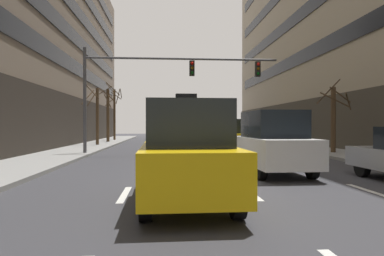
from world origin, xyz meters
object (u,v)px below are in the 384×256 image
Objects in this scene: street_tree_0 at (108,113)px; taxi_driving_1 at (176,142)px; taxi_driving_2 at (170,134)px; car_driving_4 at (200,134)px; taxi_driving_0 at (186,153)px; taxi_driving_3 at (225,136)px; street_tree_1 at (97,113)px; traffic_signal_0 at (158,77)px; street_tree_3 at (114,112)px; car_driving_5 at (273,143)px; street_tree_2 at (334,117)px; taxi_driving_6 at (207,135)px.

taxi_driving_1 is at bearing -69.84° from street_tree_0.
car_driving_4 is at bearing 37.24° from taxi_driving_2.
taxi_driving_0 reaches higher than taxi_driving_3.
street_tree_1 is at bearing 143.30° from taxi_driving_3.
taxi_driving_0 is at bearing -90.06° from taxi_driving_2.
taxi_driving_2 is 0.43× the size of traffic_signal_0.
car_driving_4 is at bearing 83.85° from taxi_driving_0.
car_driving_4 is (3.06, 28.39, -0.26)m from taxi_driving_0.
taxi_driving_3 is at bearing -61.17° from street_tree_3.
taxi_driving_3 is 0.70× the size of street_tree_3.
taxi_driving_2 is 1.04× the size of car_driving_5.
taxi_driving_1 is 0.94× the size of taxi_driving_2.
traffic_signal_0 is (-3.87, -15.94, 3.49)m from car_driving_4.
street_tree_2 reaches higher than taxi_driving_0.
street_tree_0 is (-5.77, 15.73, 1.96)m from taxi_driving_1.
taxi_driving_0 is at bearing -127.16° from street_tree_2.
taxi_driving_0 is 1.02× the size of taxi_driving_1.
traffic_signal_0 is 1.83× the size of street_tree_3.
street_tree_0 is at bearing 158.61° from taxi_driving_6.
taxi_driving_1 is 6.68m from car_driving_5.
taxi_driving_0 is at bearing -126.02° from car_driving_5.
car_driving_5 is at bearing -90.10° from taxi_driving_3.
car_driving_4 is at bearing 109.39° from street_tree_2.
taxi_driving_3 is at bearing -53.23° from street_tree_0.
traffic_signal_0 reaches higher than taxi_driving_0.
street_tree_3 is at bearing 89.82° from street_tree_1.
street_tree_0 is 0.91× the size of street_tree_3.
street_tree_0 is (-8.83, 21.67, 1.70)m from car_driving_5.
street_tree_3 is at bearing 108.86° from car_driving_5.
street_tree_1 is at bearing -139.31° from car_driving_4.
taxi_driving_2 is 7.45m from street_tree_3.
taxi_driving_2 is 4.61m from taxi_driving_6.
taxi_driving_2 is at bearing 0.37° from street_tree_0.
street_tree_2 is 0.71× the size of street_tree_3.
taxi_driving_0 is at bearing -96.15° from car_driving_4.
car_driving_5 is 9.57m from traffic_signal_0.
taxi_driving_3 is 14.89m from street_tree_0.
street_tree_2 is at bearing -70.61° from car_driving_4.
street_tree_1 reaches higher than taxi_driving_0.
traffic_signal_0 is (-4.02, -1.75, 3.29)m from taxi_driving_3.
taxi_driving_3 is 9.82m from car_driving_5.
taxi_driving_2 is at bearing 90.38° from taxi_driving_1.
taxi_driving_3 is 0.77× the size of street_tree_0.
street_tree_0 is at bearing 102.22° from taxi_driving_0.
traffic_signal_0 is at bearing 113.91° from taxi_driving_1.
street_tree_0 is at bearing 110.16° from taxi_driving_1.
taxi_driving_1 is at bearing -128.35° from taxi_driving_3.
street_tree_2 reaches higher than car_driving_4.
street_tree_2 is (14.56, -14.29, -0.66)m from street_tree_0.
taxi_driving_3 is at bearing 77.29° from taxi_driving_0.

